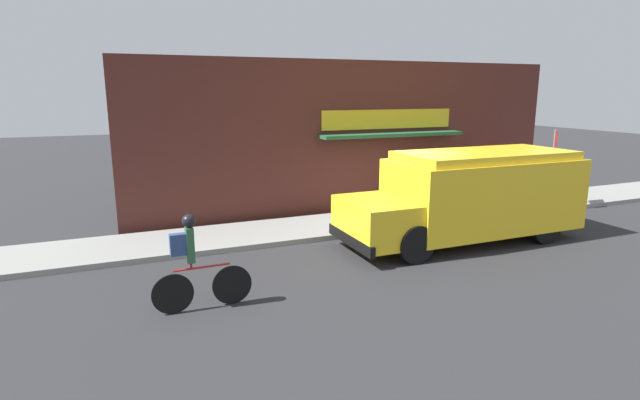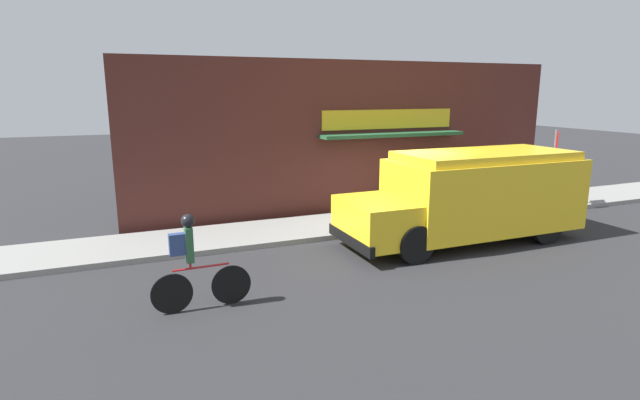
% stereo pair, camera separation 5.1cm
% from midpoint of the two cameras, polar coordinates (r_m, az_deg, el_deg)
% --- Properties ---
extents(ground_plane, '(70.00, 70.00, 0.00)m').
position_cam_midpoint_polar(ground_plane, '(13.34, 9.03, -3.60)').
color(ground_plane, '#2B2B2D').
extents(sidewalk, '(28.00, 2.12, 0.13)m').
position_cam_midpoint_polar(sidewalk, '(14.20, 6.79, -2.28)').
color(sidewalk, gray).
rests_on(sidewalk, ground_plane).
extents(storefront, '(13.72, 0.80, 4.51)m').
position_cam_midpoint_polar(storefront, '(15.09, 4.41, 7.13)').
color(storefront, '#4C231E').
rests_on(storefront, ground_plane).
extents(school_bus, '(6.02, 2.61, 2.20)m').
position_cam_midpoint_polar(school_bus, '(12.70, 16.72, 0.57)').
color(school_bus, yellow).
rests_on(school_bus, ground_plane).
extents(cyclist, '(1.69, 0.22, 1.68)m').
position_cam_midpoint_polar(cyclist, '(8.64, -14.31, -7.13)').
color(cyclist, black).
rests_on(cyclist, ground_plane).
extents(stop_sign_post, '(0.45, 0.45, 2.36)m').
position_cam_midpoint_polar(stop_sign_post, '(16.84, 25.08, 4.65)').
color(stop_sign_post, slate).
rests_on(stop_sign_post, sidewalk).
extents(trash_bin, '(0.63, 0.63, 0.95)m').
position_cam_midpoint_polar(trash_bin, '(16.61, 17.09, 1.31)').
color(trash_bin, '#2D5138').
rests_on(trash_bin, sidewalk).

